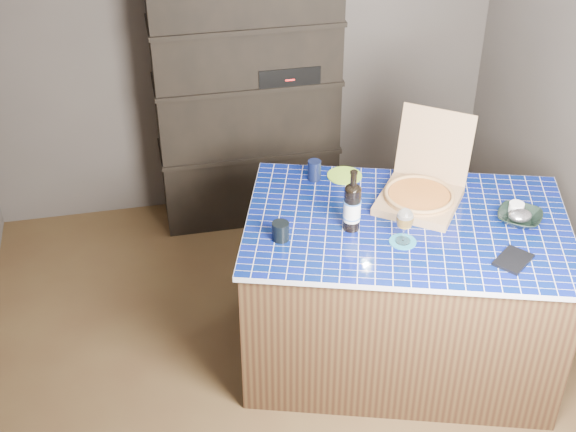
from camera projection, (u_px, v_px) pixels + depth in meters
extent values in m
plane|color=brown|center=(295.00, 357.00, 4.61)|extent=(3.50, 3.50, 0.00)
plane|color=#514B46|center=(240.00, 37.00, 5.31)|extent=(3.50, 0.00, 3.50)
cube|color=black|center=(247.00, 99.00, 5.33)|extent=(1.20, 0.40, 1.80)
cube|color=black|center=(285.00, 68.00, 5.21)|extent=(0.40, 0.32, 0.12)
cube|color=#48331C|center=(401.00, 293.00, 4.39)|extent=(1.85, 1.45, 0.88)
cube|color=#05164E|center=(408.00, 225.00, 4.13)|extent=(1.90, 1.50, 0.03)
cube|color=olive|center=(418.00, 201.00, 4.25)|extent=(0.56, 0.56, 0.04)
cube|color=olive|center=(435.00, 145.00, 4.31)|extent=(0.38, 0.31, 0.39)
cylinder|color=#A87A46|center=(419.00, 197.00, 4.23)|extent=(0.37, 0.37, 0.01)
cylinder|color=maroon|center=(419.00, 195.00, 4.23)|extent=(0.32, 0.32, 0.01)
torus|color=#A87A46|center=(419.00, 194.00, 4.22)|extent=(0.37, 0.37, 0.02)
cylinder|color=black|center=(352.00, 209.00, 4.01)|extent=(0.08, 0.08, 0.24)
ellipsoid|color=black|center=(353.00, 189.00, 3.95)|extent=(0.08, 0.08, 0.05)
cylinder|color=black|center=(354.00, 179.00, 3.92)|extent=(0.03, 0.03, 0.10)
cylinder|color=white|center=(352.00, 211.00, 4.02)|extent=(0.09, 0.09, 0.11)
cylinder|color=#3A6DC6|center=(352.00, 216.00, 4.04)|extent=(0.09, 0.09, 0.01)
cylinder|color=#3A6DC6|center=(352.00, 201.00, 3.99)|extent=(0.09, 0.09, 0.01)
cylinder|color=#1B708E|center=(403.00, 242.00, 3.98)|extent=(0.14, 0.14, 0.01)
cylinder|color=white|center=(403.00, 241.00, 3.98)|extent=(0.08, 0.08, 0.01)
cylinder|color=white|center=(404.00, 234.00, 3.95)|extent=(0.01, 0.01, 0.08)
ellipsoid|color=white|center=(405.00, 219.00, 3.90)|extent=(0.09, 0.09, 0.12)
cylinder|color=#BD871E|center=(405.00, 221.00, 3.91)|extent=(0.07, 0.07, 0.05)
cylinder|color=white|center=(405.00, 215.00, 3.89)|extent=(0.07, 0.07, 0.02)
cylinder|color=black|center=(281.00, 231.00, 3.98)|extent=(0.09, 0.09, 0.10)
cube|color=black|center=(513.00, 260.00, 3.85)|extent=(0.23, 0.23, 0.02)
imported|color=black|center=(520.00, 217.00, 4.11)|extent=(0.31, 0.31, 0.05)
ellipsoid|color=silver|center=(520.00, 215.00, 4.11)|extent=(0.13, 0.11, 0.06)
cylinder|color=white|center=(516.00, 209.00, 4.17)|extent=(0.08, 0.08, 0.07)
cylinder|color=black|center=(314.00, 170.00, 4.44)|extent=(0.07, 0.07, 0.12)
cylinder|color=#8DCA2B|center=(345.00, 176.00, 4.50)|extent=(0.20, 0.20, 0.01)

